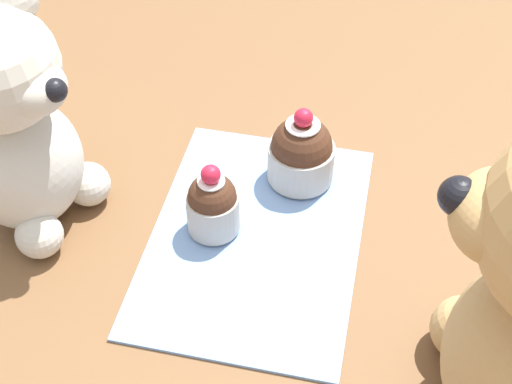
% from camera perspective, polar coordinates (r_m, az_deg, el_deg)
% --- Properties ---
extents(ground_plane, '(4.00, 4.00, 0.00)m').
position_cam_1_polar(ground_plane, '(0.61, 0.00, -3.67)').
color(ground_plane, brown).
extents(knitted_placemat, '(0.25, 0.17, 0.01)m').
position_cam_1_polar(knitted_placemat, '(0.60, 0.00, -3.49)').
color(knitted_placemat, '#7A9ED1').
rests_on(knitted_placemat, ground_plane).
extents(teddy_bear_cream, '(0.12, 0.12, 0.21)m').
position_cam_1_polar(teddy_bear_cream, '(0.58, -18.80, 5.32)').
color(teddy_bear_cream, beige).
rests_on(teddy_bear_cream, ground_plane).
extents(cupcake_near_cream_bear, '(0.04, 0.04, 0.07)m').
position_cam_1_polar(cupcake_near_cream_bear, '(0.59, -3.44, -0.81)').
color(cupcake_near_cream_bear, '#B2ADA3').
rests_on(cupcake_near_cream_bear, knitted_placemat).
extents(cupcake_near_tan_bear, '(0.06, 0.06, 0.08)m').
position_cam_1_polar(cupcake_near_tan_bear, '(0.63, 3.65, 3.15)').
color(cupcake_near_tan_bear, '#B2ADA3').
rests_on(cupcake_near_tan_bear, knitted_placemat).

